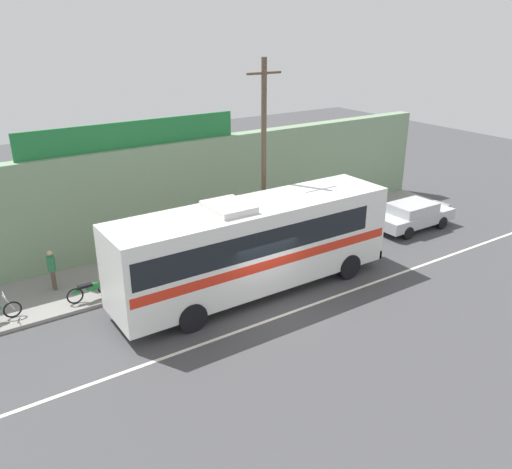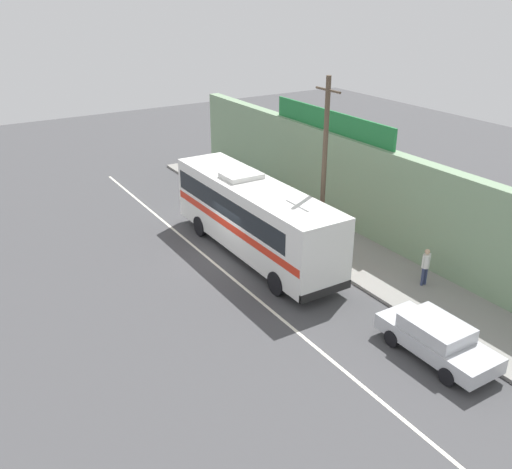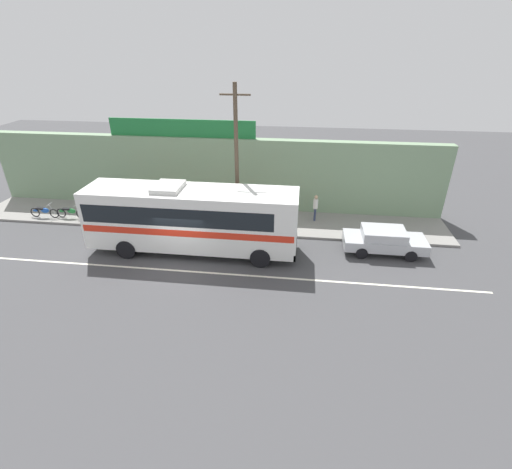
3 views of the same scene
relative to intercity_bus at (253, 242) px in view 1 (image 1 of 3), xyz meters
The scene contains 12 objects.
ground_plane 2.45m from the intercity_bus, 100.45° to the right, with size 70.00×70.00×0.00m, color #444447.
sidewalk_slab 4.38m from the intercity_bus, 93.53° to the left, with size 30.00×3.60×0.14m, color gray.
storefront_facade 6.06m from the intercity_bus, 92.27° to the left, with size 30.00×0.70×4.80m, color gray.
storefront_billboard 7.18m from the intercity_bus, 108.67° to the left, with size 9.54×0.12×1.10m, color #1E7538.
road_center_stripe 2.95m from the intercity_bus, 96.52° to the right, with size 30.00×0.14×0.01m, color silver.
intercity_bus is the anchor object (origin of this frame).
parked_car 10.49m from the intercity_bus, ahead, with size 4.33×1.88×1.37m.
utility_pole 4.00m from the intercity_bus, 48.58° to the left, with size 1.60×0.22×8.33m.
motorcycle_green 6.25m from the intercity_bus, 154.48° to the left, with size 1.87×0.56×0.94m.
motorcycle_black 5.34m from the intercity_bus, 147.24° to the left, with size 1.82×0.56×0.94m.
pedestrian_near_shop 8.10m from the intercity_bus, 33.68° to the left, with size 0.30×0.48×1.68m.
pedestrian_far_right 7.73m from the intercity_bus, 146.67° to the left, with size 0.30×0.48×1.62m.
Camera 1 is at (-9.77, -13.84, 9.75)m, focal length 36.99 mm.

